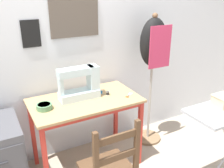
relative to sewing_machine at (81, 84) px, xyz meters
name	(u,v)px	position (x,y,z in m)	size (l,w,h in m)	color
wall_back	(69,41)	(0.01, 0.31, 0.36)	(10.00, 0.07, 2.55)	silver
sewing_table	(86,109)	(0.01, -0.06, -0.25)	(1.06, 0.60, 0.77)	tan
sewing_machine	(81,84)	(0.00, 0.00, 0.00)	(0.41, 0.16, 0.34)	silver
fabric_bowl	(44,106)	(-0.39, -0.07, -0.12)	(0.14, 0.14, 0.05)	#56895B
scissors	(128,96)	(0.43, -0.18, -0.15)	(0.12, 0.09, 0.01)	silver
thread_spool_near_machine	(101,92)	(0.21, 0.00, -0.13)	(0.03, 0.03, 0.04)	#2875C1
thread_spool_mid_table	(108,93)	(0.26, -0.06, -0.13)	(0.04, 0.04, 0.04)	black
filing_cabinet	(1,159)	(-0.82, -0.04, -0.56)	(0.39, 0.57, 0.71)	#4C4C51
dress_form	(153,51)	(0.86, 0.02, 0.22)	(0.32, 0.32, 1.54)	#846647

